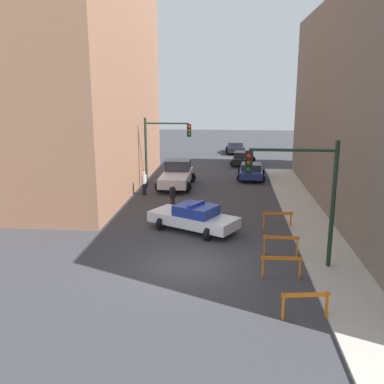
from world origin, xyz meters
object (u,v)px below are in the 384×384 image
(parked_car_mid, at_px, (243,158))
(pedestrian_corner, at_px, (144,183))
(traffic_light_near, at_px, (304,185))
(barrier_back, at_px, (281,242))
(barrier_front, at_px, (305,301))
(parked_car_near, at_px, (251,171))
(parked_car_far, at_px, (235,147))
(barrier_mid, at_px, (281,263))
(traffic_light_far, at_px, (161,143))
(pedestrian_crossing, at_px, (173,197))
(white_truck, at_px, (177,175))
(barrier_corner, at_px, (277,217))
(police_car, at_px, (194,217))

(parked_car_mid, xyz_separation_m, pedestrian_corner, (-7.22, -12.76, 0.19))
(traffic_light_near, height_order, pedestrian_corner, traffic_light_near)
(barrier_back, bearing_deg, barrier_front, -88.21)
(traffic_light_near, xyz_separation_m, pedestrian_corner, (-8.87, 11.66, -2.67))
(parked_car_near, bearing_deg, parked_car_far, 97.72)
(parked_car_near, xyz_separation_m, parked_car_far, (-1.13, 14.19, 0.00))
(parked_car_far, relative_size, barrier_mid, 2.70)
(parked_car_near, distance_m, barrier_front, 21.89)
(traffic_light_far, height_order, pedestrian_crossing, traffic_light_far)
(white_truck, bearing_deg, barrier_back, -63.91)
(pedestrian_corner, distance_m, barrier_back, 13.24)
(traffic_light_far, distance_m, barrier_corner, 12.01)
(traffic_light_far, distance_m, police_car, 10.46)
(pedestrian_crossing, xyz_separation_m, barrier_mid, (5.50, -9.07, -0.24))
(barrier_front, relative_size, barrier_back, 0.99)
(parked_car_far, bearing_deg, barrier_corner, -86.49)
(traffic_light_far, xyz_separation_m, barrier_front, (7.56, -18.02, -2.78))
(police_car, relative_size, barrier_mid, 3.13)
(traffic_light_near, relative_size, barrier_back, 3.25)
(traffic_light_far, bearing_deg, parked_car_mid, 58.75)
(parked_car_far, bearing_deg, white_truck, -105.42)
(white_truck, height_order, pedestrian_crossing, white_truck)
(pedestrian_corner, bearing_deg, barrier_front, -125.41)
(parked_car_near, xyz_separation_m, barrier_corner, (0.79, -12.69, -0.06))
(pedestrian_corner, bearing_deg, white_truck, -7.43)
(police_car, relative_size, parked_car_far, 1.16)
(traffic_light_far, relative_size, barrier_back, 3.25)
(traffic_light_far, height_order, pedestrian_corner, traffic_light_far)
(parked_car_mid, height_order, barrier_corner, parked_car_mid)
(traffic_light_far, xyz_separation_m, parked_car_near, (6.85, 3.85, -2.72))
(barrier_back, bearing_deg, barrier_corner, 86.38)
(parked_car_far, xyz_separation_m, barrier_mid, (1.43, -33.06, -0.06))
(police_car, distance_m, barrier_back, 5.14)
(traffic_light_far, xyz_separation_m, police_car, (3.25, -9.58, -2.67))
(parked_car_far, bearing_deg, parked_car_near, -86.02)
(parked_car_mid, relative_size, barrier_mid, 2.79)
(white_truck, height_order, barrier_back, white_truck)
(police_car, height_order, barrier_corner, police_car)
(traffic_light_near, xyz_separation_m, barrier_mid, (-0.88, -1.10, -2.91))
(traffic_light_far, relative_size, white_truck, 0.96)
(traffic_light_far, relative_size, parked_car_far, 1.20)
(parked_car_mid, xyz_separation_m, barrier_mid, (0.77, -25.53, -0.06))
(traffic_light_near, distance_m, pedestrian_crossing, 10.55)
(parked_car_far, xyz_separation_m, barrier_back, (1.68, -30.66, -0.06))
(police_car, xyz_separation_m, pedestrian_corner, (-4.09, 7.33, 0.14))
(pedestrian_crossing, bearing_deg, parked_car_mid, 172.57)
(barrier_mid, bearing_deg, parked_car_mid, 91.73)
(traffic_light_near, bearing_deg, police_car, 137.82)
(pedestrian_crossing, distance_m, pedestrian_corner, 4.46)
(pedestrian_crossing, bearing_deg, barrier_front, 34.67)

